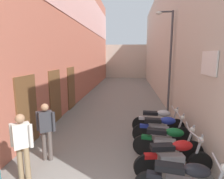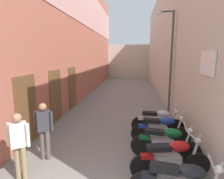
% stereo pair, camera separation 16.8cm
% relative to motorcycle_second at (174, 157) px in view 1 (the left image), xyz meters
% --- Properties ---
extents(ground_plane, '(38.43, 38.43, 0.00)m').
position_rel_motorcycle_second_xyz_m(ground_plane, '(-1.63, 7.05, -0.50)').
color(ground_plane, slate).
extents(building_left, '(0.45, 22.43, 8.53)m').
position_rel_motorcycle_second_xyz_m(building_left, '(-4.38, 9.00, 3.80)').
color(building_left, '#B76651').
rests_on(building_left, ground).
extents(building_right, '(0.45, 22.43, 7.52)m').
position_rel_motorcycle_second_xyz_m(building_right, '(1.14, 9.05, 3.26)').
color(building_right, beige).
rests_on(building_right, ground).
extents(building_far_end, '(8.13, 2.00, 4.20)m').
position_rel_motorcycle_second_xyz_m(building_far_end, '(-1.63, 21.27, 1.60)').
color(building_far_end, beige).
rests_on(building_far_end, ground).
extents(motorcycle_second, '(1.84, 0.58, 1.04)m').
position_rel_motorcycle_second_xyz_m(motorcycle_second, '(0.00, 0.00, 0.00)').
color(motorcycle_second, black).
rests_on(motorcycle_second, ground).
extents(motorcycle_third, '(1.84, 0.58, 1.04)m').
position_rel_motorcycle_second_xyz_m(motorcycle_third, '(0.00, 0.81, 0.00)').
color(motorcycle_third, black).
rests_on(motorcycle_third, ground).
extents(motorcycle_fourth, '(1.85, 0.58, 1.04)m').
position_rel_motorcycle_second_xyz_m(motorcycle_fourth, '(0.00, 1.72, 0.00)').
color(motorcycle_fourth, black).
rests_on(motorcycle_fourth, ground).
extents(motorcycle_fifth, '(1.85, 0.58, 1.04)m').
position_rel_motorcycle_second_xyz_m(motorcycle_fifth, '(0.00, 2.49, 0.00)').
color(motorcycle_fifth, black).
rests_on(motorcycle_fifth, ground).
extents(pedestrian_by_doorway, '(0.52, 0.37, 1.57)m').
position_rel_motorcycle_second_xyz_m(pedestrian_by_doorway, '(-3.35, -0.46, 0.42)').
color(pedestrian_by_doorway, '#8C7251').
rests_on(pedestrian_by_doorway, ground).
extents(pedestrian_mid_alley, '(0.52, 0.36, 1.57)m').
position_rel_motorcycle_second_xyz_m(pedestrian_mid_alley, '(-3.22, 0.44, 0.42)').
color(pedestrian_mid_alley, '#564C47').
rests_on(pedestrian_mid_alley, ground).
extents(street_lamp, '(0.79, 0.18, 4.75)m').
position_rel_motorcycle_second_xyz_m(street_lamp, '(0.70, 4.85, 2.27)').
color(street_lamp, '#47474C').
rests_on(street_lamp, ground).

